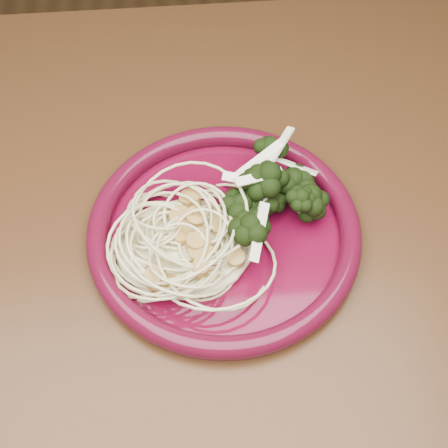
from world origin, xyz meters
The scene contains 6 objects.
dining_table centered at (0.00, 0.00, 0.65)m, with size 1.20×0.80×0.75m.
dinner_plate centered at (-0.02, 0.05, 0.76)m, with size 0.33×0.33×0.02m.
spaghetti_pile centered at (-0.06, 0.04, 0.77)m, with size 0.12×0.11×0.03m, color beige.
scallop_cluster centered at (-0.06, 0.04, 0.80)m, with size 0.10×0.10×0.03m, color tan, non-canonical shape.
broccoli_pile centered at (0.02, 0.07, 0.78)m, with size 0.07×0.12×0.04m, color black.
onion_garnish centered at (0.02, 0.07, 0.80)m, with size 0.05×0.08×0.04m, color white, non-canonical shape.
Camera 1 is at (-0.05, -0.26, 1.23)m, focal length 50.00 mm.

